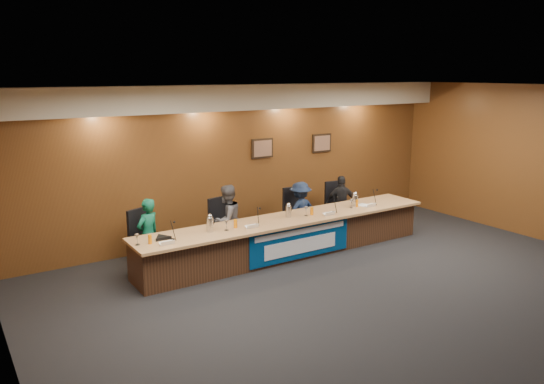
{
  "coord_description": "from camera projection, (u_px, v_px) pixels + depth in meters",
  "views": [
    {
      "loc": [
        -5.5,
        -5.57,
        3.43
      ],
      "look_at": [
        -0.33,
        2.46,
        1.27
      ],
      "focal_mm": 35.0,
      "sensor_mm": 36.0,
      "label": 1
    }
  ],
  "objects": [
    {
      "name": "microphone_b",
      "position": [
        257.0,
        224.0,
        9.53
      ],
      "size": [
        0.07,
        0.07,
        0.02
      ],
      "primitive_type": "cylinder",
      "color": "black",
      "rests_on": "dais_top"
    },
    {
      "name": "office_chair_c",
      "position": [
        297.0,
        216.0,
        11.11
      ],
      "size": [
        0.5,
        0.5,
        0.08
      ],
      "primitive_type": "cube",
      "rotation": [
        0.0,
        0.0,
        0.04
      ],
      "color": "black",
      "rests_on": "floor"
    },
    {
      "name": "wall_back",
      "position": [
        245.0,
        161.0,
        11.16
      ],
      "size": [
        10.0,
        0.04,
        3.2
      ],
      "primitive_type": "cube",
      "color": "#583316",
      "rests_on": "floor"
    },
    {
      "name": "wall_photo_right",
      "position": [
        322.0,
        143.0,
        12.13
      ],
      "size": [
        0.52,
        0.04,
        0.42
      ],
      "primitive_type": "cube",
      "color": "black",
      "rests_on": "wall_back"
    },
    {
      "name": "microphone_c",
      "position": [
        334.0,
        212.0,
        10.38
      ],
      "size": [
        0.07,
        0.07,
        0.02
      ],
      "primitive_type": "cylinder",
      "color": "black",
      "rests_on": "dais_top"
    },
    {
      "name": "banner_text_upper",
      "position": [
        301.0,
        231.0,
        9.72
      ],
      "size": [
        2.0,
        0.01,
        0.1
      ],
      "primitive_type": "cube",
      "color": "silver",
      "rests_on": "banner"
    },
    {
      "name": "nameplate_a",
      "position": [
        168.0,
        242.0,
        8.4
      ],
      "size": [
        0.24,
        0.08,
        0.1
      ],
      "primitive_type": "cube",
      "rotation": [
        0.31,
        0.0,
        0.0
      ],
      "color": "white",
      "rests_on": "dais_top"
    },
    {
      "name": "microphone_d",
      "position": [
        373.0,
        204.0,
        10.99
      ],
      "size": [
        0.07,
        0.07,
        0.02
      ],
      "primitive_type": "cylinder",
      "color": "black",
      "rests_on": "dais_top"
    },
    {
      "name": "soffit",
      "position": [
        251.0,
        97.0,
        10.66
      ],
      "size": [
        10.0,
        0.5,
        0.5
      ],
      "primitive_type": "cube",
      "color": "beige",
      "rests_on": "wall_back"
    },
    {
      "name": "water_glass_c",
      "position": [
        306.0,
        211.0,
        10.11
      ],
      "size": [
        0.08,
        0.08,
        0.18
      ],
      "primitive_type": "cylinder",
      "color": "silver",
      "rests_on": "dais_top"
    },
    {
      "name": "nameplate_c",
      "position": [
        330.0,
        213.0,
        10.15
      ],
      "size": [
        0.24,
        0.08,
        0.1
      ],
      "primitive_type": "cube",
      "rotation": [
        0.31,
        0.0,
        0.0
      ],
      "color": "white",
      "rests_on": "dais_top"
    },
    {
      "name": "panelist_c",
      "position": [
        300.0,
        211.0,
        11.0
      ],
      "size": [
        0.83,
        0.51,
        1.24
      ],
      "primitive_type": "imported",
      "rotation": [
        0.0,
        0.0,
        3.21
      ],
      "color": "#121E38",
      "rests_on": "floor"
    },
    {
      "name": "wall_photo_left",
      "position": [
        262.0,
        148.0,
        11.29
      ],
      "size": [
        0.52,
        0.04,
        0.42
      ],
      "primitive_type": "cube",
      "color": "black",
      "rests_on": "wall_back"
    },
    {
      "name": "juice_glass_a",
      "position": [
        150.0,
        239.0,
        8.47
      ],
      "size": [
        0.06,
        0.06,
        0.15
      ],
      "primitive_type": "cylinder",
      "color": "orange",
      "rests_on": "dais_top"
    },
    {
      "name": "banner",
      "position": [
        301.0,
        242.0,
        9.78
      ],
      "size": [
        2.2,
        0.02,
        0.65
      ],
      "primitive_type": "cube",
      "color": "navy",
      "rests_on": "dais_body"
    },
    {
      "name": "office_chair_d",
      "position": [
        338.0,
        209.0,
        11.69
      ],
      "size": [
        0.52,
        0.52,
        0.08
      ],
      "primitive_type": "cube",
      "rotation": [
        0.0,
        0.0,
        -0.08
      ],
      "color": "black",
      "rests_on": "floor"
    },
    {
      "name": "panelist_a",
      "position": [
        148.0,
        235.0,
        9.26
      ],
      "size": [
        0.56,
        0.48,
        1.31
      ],
      "primitive_type": "imported",
      "rotation": [
        0.0,
        0.0,
        3.57
      ],
      "color": "#0B5038",
      "rests_on": "floor"
    },
    {
      "name": "water_glass_a",
      "position": [
        137.0,
        240.0,
        8.4
      ],
      "size": [
        0.08,
        0.08,
        0.18
      ],
      "primitive_type": "cylinder",
      "color": "silver",
      "rests_on": "dais_top"
    },
    {
      "name": "carafe_mid",
      "position": [
        288.0,
        211.0,
        10.03
      ],
      "size": [
        0.11,
        0.11,
        0.22
      ],
      "primitive_type": "cylinder",
      "color": "silver",
      "rests_on": "dais_top"
    },
    {
      "name": "dais_body",
      "position": [
        288.0,
        237.0,
        10.12
      ],
      "size": [
        6.0,
        0.8,
        0.7
      ],
      "primitive_type": "cube",
      "color": "#3D2415",
      "rests_on": "floor"
    },
    {
      "name": "juice_glass_d",
      "position": [
        357.0,
        203.0,
        10.8
      ],
      "size": [
        0.06,
        0.06,
        0.15
      ],
      "primitive_type": "cylinder",
      "color": "orange",
      "rests_on": "dais_top"
    },
    {
      "name": "water_glass_b",
      "position": [
        227.0,
        225.0,
        9.18
      ],
      "size": [
        0.08,
        0.08,
        0.18
      ],
      "primitive_type": "cylinder",
      "color": "silver",
      "rests_on": "dais_top"
    },
    {
      "name": "paper_stack",
      "position": [
        364.0,
        205.0,
        10.93
      ],
      "size": [
        0.26,
        0.33,
        0.01
      ],
      "primitive_type": "cube",
      "rotation": [
        0.0,
        0.0,
        0.14
      ],
      "color": "white",
      "rests_on": "dais_top"
    },
    {
      "name": "nameplate_d",
      "position": [
        371.0,
        205.0,
        10.79
      ],
      "size": [
        0.24,
        0.08,
        0.1
      ],
      "primitive_type": "cube",
      "rotation": [
        0.31,
        0.0,
        0.0
      ],
      "color": "white",
      "rests_on": "dais_top"
    },
    {
      "name": "speakerphone",
      "position": [
        162.0,
        238.0,
        8.71
      ],
      "size": [
        0.32,
        0.32,
        0.05
      ],
      "primitive_type": "cylinder",
      "color": "black",
      "rests_on": "dais_top"
    },
    {
      "name": "wall_left",
      "position": [
        10.0,
        262.0,
        5.24
      ],
      "size": [
        0.04,
        8.0,
        3.2
      ],
      "primitive_type": "cube",
      "color": "#583316",
      "rests_on": "floor"
    },
    {
      "name": "juice_glass_b",
      "position": [
        235.0,
        224.0,
        9.34
      ],
      "size": [
        0.06,
        0.06,
        0.15
      ],
      "primitive_type": "cylinder",
      "color": "orange",
      "rests_on": "dais_top"
    },
    {
      "name": "nameplate_b",
      "position": [
        253.0,
        226.0,
        9.31
      ],
      "size": [
        0.24,
        0.08,
        0.1
      ],
      "primitive_type": "cube",
      "rotation": [
        0.31,
        0.0,
        0.0
      ],
      "color": "white",
      "rests_on": "dais_top"
    },
    {
      "name": "ceiling",
      "position": [
        385.0,
        89.0,
        7.53
      ],
      "size": [
        10.0,
        8.0,
        0.04
      ],
      "primitive_type": "cube",
      "color": "silver",
      "rests_on": "wall_back"
    },
    {
      "name": "panelist_b",
      "position": [
        227.0,
        220.0,
        10.07
      ],
      "size": [
        0.8,
        0.71,
        1.37
      ],
      "primitive_type": "imported",
      "rotation": [
        0.0,
        0.0,
        3.48
      ],
      "color": "#4A494E",
      "rests_on": "floor"
    },
    {
      "name": "panelist_d",
      "position": [
        341.0,
        204.0,
        11.58
      ],
      "size": [
        0.79,
        0.58,
        1.25
      ],
      "primitive_type": "imported",
      "rotation": [
        0.0,
        0.0,
        2.71
      ],
      "color": "black",
      "rests_on": "floor"
    },
    {
      "name": "microphone_a",
      "position": [
        173.0,
        239.0,
        8.68
      ],
      "size": [
        0.07,
        0.07,
        0.02
      ],
      "primitive_type": "cylinder",
      "color": "black",
      "rests_on": "dais_top"
    },
    {
      "name": "carafe_right",
      "position": [
        355.0,
        201.0,
        10.83
      ],
      "size": [
        0.13,
        0.13,
        0.24
      ],
      "primitive_type": "cylinder",
      "color": "silver",
      "rests_on": "dais_top"
    },
    {
      "name": "carafe_left",
      "position": [
        210.0,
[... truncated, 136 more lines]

